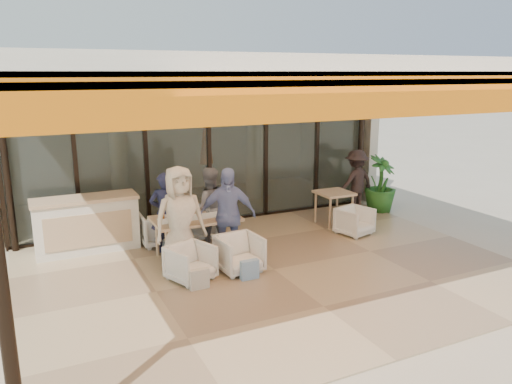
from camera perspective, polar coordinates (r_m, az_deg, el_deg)
ground at (r=8.45m, az=2.07°, el=-8.98°), size 70.00×70.00×0.00m
terrace_floor at (r=8.44m, az=2.07°, el=-8.95°), size 8.00×6.00×0.01m
terrace_structure at (r=7.57m, az=3.24°, el=13.64°), size 8.00×6.00×3.40m
glass_storefront at (r=10.67m, az=-5.41°, el=4.69°), size 8.08×0.10×3.20m
interior_block at (r=12.78m, az=-9.12°, el=8.89°), size 9.05×3.62×3.52m
host_counter at (r=9.63m, az=-18.81°, el=-3.50°), size 1.85×0.65×1.04m
dining_table at (r=8.88m, az=-6.97°, el=-3.23°), size 1.50×0.90×0.93m
chair_far_left at (r=9.73m, az=-11.04°, el=-3.95°), size 0.69×0.65×0.70m
chair_far_right at (r=9.97m, az=-6.36°, el=-3.58°), size 0.70×0.67×0.62m
chair_near_left at (r=8.01m, az=-7.48°, el=-7.87°), size 0.80×0.78×0.65m
chair_near_right at (r=8.28m, az=-1.93°, el=-6.88°), size 0.72×0.68×0.69m
diner_navy at (r=9.15m, az=-10.34°, el=-2.40°), size 0.61×0.46×1.51m
diner_grey at (r=9.39m, az=-5.41°, el=-1.77°), size 0.82×0.69×1.52m
diner_cream at (r=8.28m, az=-8.69°, el=-3.09°), size 0.89×0.60×1.77m
diner_periwinkle at (r=8.57m, az=-3.31°, el=-2.71°), size 1.06×0.66×1.68m
tote_bag_cream at (r=7.72m, az=-6.49°, el=-9.94°), size 0.30×0.10×0.34m
tote_bag_blue at (r=8.01m, az=-0.74°, el=-8.95°), size 0.30×0.10×0.34m
side_table at (r=10.80m, az=8.91°, el=-0.52°), size 0.70×0.70×0.74m
side_chair at (r=10.30m, az=11.21°, el=-3.17°), size 0.75×0.72×0.63m
standing_woman at (r=11.85m, az=11.35°, el=1.17°), size 1.02×0.65×1.49m
potted_palm at (r=12.10m, az=14.06°, el=0.90°), size 1.01×1.01×1.34m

